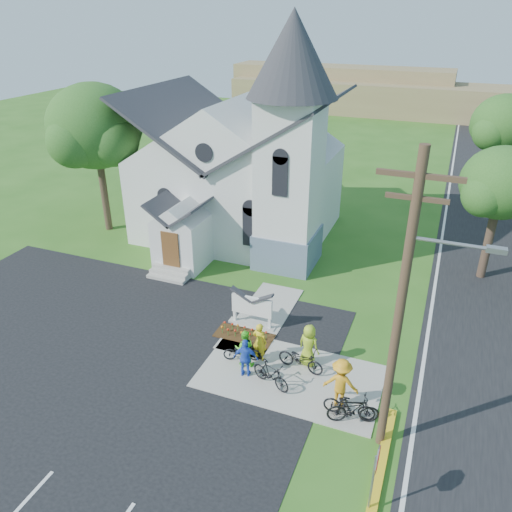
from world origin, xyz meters
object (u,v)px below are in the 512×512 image
at_px(cyclist_2, 246,358).
at_px(bike_2, 301,359).
at_px(cyclist_3, 341,383).
at_px(stop_sign, 376,467).
at_px(bike_0, 242,352).
at_px(cyclist_1, 244,348).
at_px(bike_3, 353,410).
at_px(cyclist_4, 309,345).
at_px(utility_pole, 403,305).
at_px(church_sign, 252,306).
at_px(bike_1, 271,374).
at_px(bike_4, 349,405).
at_px(cyclist_0, 260,341).

distance_m(cyclist_2, bike_2, 2.22).
height_order(cyclist_2, cyclist_3, cyclist_3).
height_order(stop_sign, bike_0, stop_sign).
distance_m(stop_sign, cyclist_3, 4.33).
distance_m(cyclist_1, bike_3, 4.92).
bearing_deg(cyclist_4, stop_sign, 139.06).
bearing_deg(cyclist_2, utility_pole, 153.73).
height_order(cyclist_1, bike_2, cyclist_1).
bearing_deg(church_sign, cyclist_3, -36.09).
bearing_deg(utility_pole, bike_0, 159.66).
height_order(utility_pole, bike_0, utility_pole).
height_order(bike_3, cyclist_4, cyclist_4).
distance_m(bike_1, cyclist_2, 1.17).
bearing_deg(church_sign, bike_4, -36.85).
bearing_deg(church_sign, bike_1, -58.02).
bearing_deg(cyclist_3, cyclist_2, -5.83).
xyz_separation_m(stop_sign, bike_3, (-1.17, 3.19, -1.18)).
height_order(cyclist_2, bike_4, cyclist_2).
bearing_deg(bike_4, cyclist_2, 78.07).
xyz_separation_m(stop_sign, cyclist_0, (-5.43, 5.26, -0.88)).
bearing_deg(bike_2, cyclist_3, -117.81).
distance_m(stop_sign, bike_2, 6.50).
bearing_deg(cyclist_1, cyclist_4, -176.34).
height_order(church_sign, cyclist_4, cyclist_4).
xyz_separation_m(bike_2, cyclist_4, (0.17, 0.44, 0.41)).
bearing_deg(utility_pole, cyclist_1, 161.02).
height_order(bike_1, bike_4, bike_1).
relative_size(cyclist_2, bike_4, 0.90).
height_order(bike_0, cyclist_1, cyclist_1).
bearing_deg(bike_3, bike_2, 31.56).
bearing_deg(cyclist_1, bike_4, 145.79).
xyz_separation_m(bike_2, cyclist_3, (1.88, -1.35, 0.48)).
distance_m(utility_pole, bike_2, 6.55).
distance_m(utility_pole, bike_3, 4.96).
xyz_separation_m(stop_sign, cyclist_1, (-5.86, 4.69, -0.93)).
bearing_deg(cyclist_2, bike_2, -161.51).
xyz_separation_m(cyclist_1, cyclist_3, (4.06, -0.82, 0.18)).
height_order(stop_sign, bike_2, stop_sign).
distance_m(cyclist_1, bike_2, 2.27).
distance_m(utility_pole, cyclist_0, 7.45).
relative_size(church_sign, bike_4, 1.20).
height_order(bike_2, cyclist_3, cyclist_3).
height_order(bike_2, bike_4, bike_2).
height_order(church_sign, bike_2, church_sign).
height_order(bike_1, bike_3, bike_3).
bearing_deg(cyclist_4, bike_4, 151.39).
relative_size(cyclist_1, bike_3, 0.88).
bearing_deg(bike_1, bike_2, -8.68).
distance_m(bike_0, bike_1, 1.89).
relative_size(cyclist_1, cyclist_3, 0.82).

